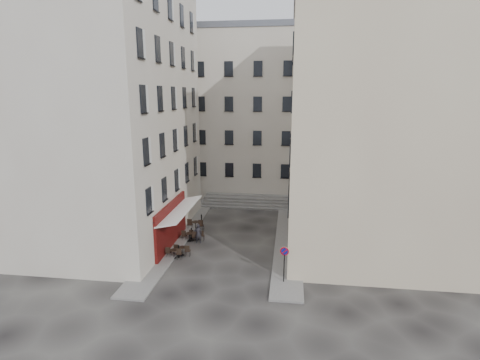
% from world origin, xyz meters
% --- Properties ---
extents(ground, '(90.00, 90.00, 0.00)m').
position_xyz_m(ground, '(0.00, 0.00, 0.00)').
color(ground, black).
rests_on(ground, ground).
extents(sidewalk_left, '(2.00, 22.00, 0.12)m').
position_xyz_m(sidewalk_left, '(-4.50, 4.00, 0.06)').
color(sidewalk_left, slate).
rests_on(sidewalk_left, ground).
extents(sidewalk_right, '(2.00, 18.00, 0.12)m').
position_xyz_m(sidewalk_right, '(4.50, 3.00, 0.06)').
color(sidewalk_right, slate).
rests_on(sidewalk_right, ground).
extents(building_left, '(12.20, 16.20, 20.60)m').
position_xyz_m(building_left, '(-10.50, 3.00, 10.31)').
color(building_left, '#BDB1A1').
rests_on(building_left, ground).
extents(building_right, '(12.20, 14.20, 18.60)m').
position_xyz_m(building_right, '(10.50, 3.50, 9.31)').
color(building_right, tan).
rests_on(building_right, ground).
extents(building_back, '(18.20, 10.20, 18.60)m').
position_xyz_m(building_back, '(-1.00, 19.00, 9.31)').
color(building_back, '#BDB1A1').
rests_on(building_back, ground).
extents(cafe_storefront, '(1.74, 7.30, 3.50)m').
position_xyz_m(cafe_storefront, '(-4.32, 1.00, 1.88)').
color(cafe_storefront, '#460C0A').
rests_on(cafe_storefront, ground).
extents(stone_steps, '(9.00, 3.15, 0.80)m').
position_xyz_m(stone_steps, '(0.00, 12.57, 0.40)').
color(stone_steps, '#625F5C').
rests_on(stone_steps, ground).
extents(bollard_near, '(0.12, 0.12, 0.98)m').
position_xyz_m(bollard_near, '(-3.25, -1.00, 0.53)').
color(bollard_near, black).
rests_on(bollard_near, ground).
extents(bollard_mid, '(0.12, 0.12, 0.98)m').
position_xyz_m(bollard_mid, '(-3.25, 2.50, 0.53)').
color(bollard_mid, black).
rests_on(bollard_mid, ground).
extents(bollard_far, '(0.12, 0.12, 0.98)m').
position_xyz_m(bollard_far, '(-3.25, 6.00, 0.53)').
color(bollard_far, black).
rests_on(bollard_far, ground).
extents(no_parking_sign, '(0.55, 0.16, 2.42)m').
position_xyz_m(no_parking_sign, '(4.30, -3.77, 1.72)').
color(no_parking_sign, black).
rests_on(no_parking_sign, ground).
extents(bistro_table_a, '(1.18, 0.55, 0.83)m').
position_xyz_m(bistro_table_a, '(-3.54, -1.19, 0.43)').
color(bistro_table_a, black).
rests_on(bistro_table_a, ground).
extents(bistro_table_b, '(1.21, 0.57, 0.85)m').
position_xyz_m(bistro_table_b, '(-3.09, -0.65, 0.44)').
color(bistro_table_b, black).
rests_on(bistro_table_b, ground).
extents(bistro_table_c, '(1.27, 0.59, 0.89)m').
position_xyz_m(bistro_table_c, '(-3.29, 2.06, 0.45)').
color(bistro_table_c, black).
rests_on(bistro_table_c, ground).
extents(bistro_table_d, '(1.21, 0.57, 0.85)m').
position_xyz_m(bistro_table_d, '(-2.76, 2.41, 0.43)').
color(bistro_table_d, black).
rests_on(bistro_table_d, ground).
extents(bistro_table_e, '(1.43, 0.67, 1.00)m').
position_xyz_m(bistro_table_e, '(-3.41, 4.51, 0.51)').
color(bistro_table_e, black).
rests_on(bistro_table_e, ground).
extents(pedestrian, '(0.64, 0.49, 1.58)m').
position_xyz_m(pedestrian, '(-2.53, 1.86, 0.79)').
color(pedestrian, black).
rests_on(pedestrian, ground).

